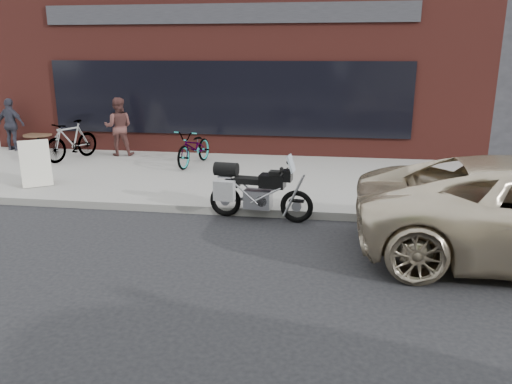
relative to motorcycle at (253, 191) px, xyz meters
name	(u,v)px	position (x,y,z in m)	size (l,w,h in m)	color
ground	(237,337)	(0.43, -3.90, -0.53)	(120.00, 120.00, 0.00)	black
near_sidewalk	(291,175)	(0.43, 3.10, -0.45)	(44.00, 6.00, 0.15)	gray
storefront	(254,71)	(-1.57, 10.09, 1.72)	(14.00, 10.07, 4.50)	#5B231D
motorcycle	(253,191)	(0.00, 0.00, 0.00)	(1.92, 0.62, 1.22)	black
bicycle_front	(194,147)	(-2.07, 3.56, 0.08)	(0.60, 1.73, 0.91)	gray
bicycle_rear	(71,140)	(-5.47, 3.70, 0.14)	(0.49, 1.72, 1.03)	gray
sandwich_sign	(35,162)	(-4.93, 1.16, 0.11)	(0.82, 0.80, 0.97)	silver
cafe_table	(38,135)	(-7.17, 4.88, 0.04)	(0.80, 0.80, 0.46)	black
cafe_patron_left	(119,127)	(-4.45, 4.45, 0.42)	(0.77, 0.60, 1.59)	brown
cafe_patron_right	(11,124)	(-7.84, 4.70, 0.38)	(0.88, 0.37, 1.50)	#30313E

